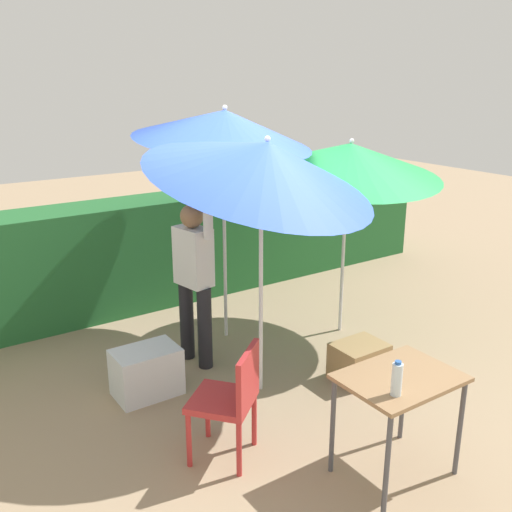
# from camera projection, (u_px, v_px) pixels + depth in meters

# --- Properties ---
(ground_plane) EXTENTS (24.00, 24.00, 0.00)m
(ground_plane) POSITION_uv_depth(u_px,v_px,m) (273.00, 373.00, 5.55)
(ground_plane) COLOR #9E8466
(hedge_row) EXTENTS (8.00, 0.70, 1.30)m
(hedge_row) POSITION_uv_depth(u_px,v_px,m) (163.00, 249.00, 7.22)
(hedge_row) COLOR #23602D
(hedge_row) RESTS_ON ground_plane
(umbrella_rainbow) EXTENTS (2.03, 1.98, 2.56)m
(umbrella_rainbow) POSITION_uv_depth(u_px,v_px,m) (264.00, 163.00, 4.70)
(umbrella_rainbow) COLOR silver
(umbrella_rainbow) RESTS_ON ground_plane
(umbrella_orange) EXTENTS (1.82, 1.82, 2.55)m
(umbrella_orange) POSITION_uv_depth(u_px,v_px,m) (224.00, 126.00, 5.69)
(umbrella_orange) COLOR silver
(umbrella_orange) RESTS_ON ground_plane
(umbrella_yellow) EXTENTS (1.94, 1.94, 2.20)m
(umbrella_yellow) POSITION_uv_depth(u_px,v_px,m) (349.00, 160.00, 5.92)
(umbrella_yellow) COLOR silver
(umbrella_yellow) RESTS_ON ground_plane
(person_vendor) EXTENTS (0.28, 0.56, 1.88)m
(person_vendor) POSITION_uv_depth(u_px,v_px,m) (194.00, 273.00, 5.49)
(person_vendor) COLOR black
(person_vendor) RESTS_ON ground_plane
(chair_plastic) EXTENTS (0.62, 0.62, 0.89)m
(chair_plastic) POSITION_uv_depth(u_px,v_px,m) (231.00, 396.00, 4.19)
(chair_plastic) COLOR #B72D2D
(chair_plastic) RESTS_ON ground_plane
(cooler_box) EXTENTS (0.57, 0.38, 0.43)m
(cooler_box) POSITION_uv_depth(u_px,v_px,m) (147.00, 372.00, 5.13)
(cooler_box) COLOR silver
(cooler_box) RESTS_ON ground_plane
(crate_cardboard) EXTENTS (0.48, 0.38, 0.35)m
(crate_cardboard) POSITION_uv_depth(u_px,v_px,m) (359.00, 361.00, 5.41)
(crate_cardboard) COLOR #9E7A4C
(crate_cardboard) RESTS_ON ground_plane
(folding_table) EXTENTS (0.80, 0.60, 0.78)m
(folding_table) POSITION_uv_depth(u_px,v_px,m) (399.00, 388.00, 3.97)
(folding_table) COLOR #4C4C51
(folding_table) RESTS_ON ground_plane
(bottle_water) EXTENTS (0.07, 0.07, 0.24)m
(bottle_water) POSITION_uv_depth(u_px,v_px,m) (397.00, 379.00, 3.68)
(bottle_water) COLOR silver
(bottle_water) RESTS_ON folding_table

